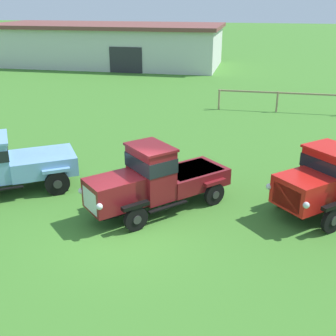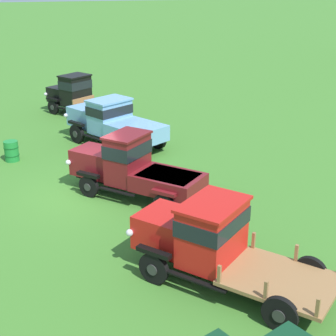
# 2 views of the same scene
# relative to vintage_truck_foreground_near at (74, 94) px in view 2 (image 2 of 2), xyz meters

# --- Properties ---
(ground_plane) EXTENTS (240.00, 240.00, 0.00)m
(ground_plane) POSITION_rel_vintage_truck_foreground_near_xyz_m (11.33, -0.58, -1.14)
(ground_plane) COLOR #3D7528
(vintage_truck_foreground_near) EXTENTS (4.55, 4.02, 2.21)m
(vintage_truck_foreground_near) POSITION_rel_vintage_truck_foreground_near_xyz_m (0.00, 0.00, 0.00)
(vintage_truck_foreground_near) COLOR black
(vintage_truck_foreground_near) RESTS_ON ground
(vintage_truck_second_in_line) EXTENTS (5.46, 4.39, 2.12)m
(vintage_truck_second_in_line) POSITION_rel_vintage_truck_foreground_near_xyz_m (5.95, 1.33, -0.05)
(vintage_truck_second_in_line) COLOR black
(vintage_truck_second_in_line) RESTS_ON ground
(vintage_truck_midrow_center) EXTENTS (4.63, 4.71, 2.29)m
(vintage_truck_midrow_center) POSITION_rel_vintage_truck_foreground_near_xyz_m (11.82, 1.14, -0.04)
(vintage_truck_midrow_center) COLOR black
(vintage_truck_midrow_center) RESTS_ON ground
(vintage_truck_far_side) EXTENTS (5.21, 5.03, 2.20)m
(vintage_truck_far_side) POSITION_rel_vintage_truck_foreground_near_xyz_m (17.46, 2.13, 0.02)
(vintage_truck_far_side) COLOR black
(vintage_truck_far_side) RESTS_ON ground
(oil_drum_beside_row) EXTENTS (0.62, 0.62, 0.87)m
(oil_drum_beside_row) POSITION_rel_vintage_truck_foreground_near_xyz_m (7.05, -3.19, -0.70)
(oil_drum_beside_row) COLOR #1E7F33
(oil_drum_beside_row) RESTS_ON ground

